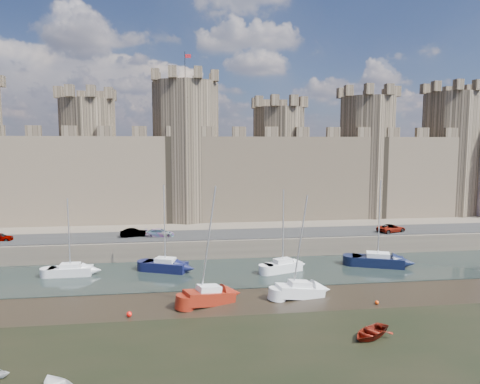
{
  "coord_description": "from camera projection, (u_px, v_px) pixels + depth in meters",
  "views": [
    {
      "loc": [
        1.66,
        -25.21,
        14.99
      ],
      "look_at": [
        7.81,
        22.0,
        9.85
      ],
      "focal_mm": 32.0,
      "sensor_mm": 36.0,
      "label": 1
    }
  ],
  "objects": [
    {
      "name": "water_channel",
      "position": [
        172.0,
        275.0,
        49.9
      ],
      "size": [
        160.0,
        12.0,
        0.08
      ],
      "primitive_type": "cube",
      "color": "black",
      "rests_on": "ground"
    },
    {
      "name": "quay",
      "position": [
        177.0,
        215.0,
        85.27
      ],
      "size": [
        160.0,
        60.0,
        2.5
      ],
      "primitive_type": "cube",
      "color": "#4C443A",
      "rests_on": "ground"
    },
    {
      "name": "road",
      "position": [
        173.0,
        236.0,
        59.49
      ],
      "size": [
        160.0,
        7.0,
        0.1
      ],
      "primitive_type": "cube",
      "color": "black",
      "rests_on": "quay"
    },
    {
      "name": "castle",
      "position": [
        171.0,
        166.0,
        72.23
      ],
      "size": [
        108.5,
        11.0,
        29.0
      ],
      "color": "#42382B",
      "rests_on": "quay"
    },
    {
      "name": "car_1",
      "position": [
        134.0,
        233.0,
        58.76
      ],
      "size": [
        3.83,
        2.11,
        1.2
      ],
      "primitive_type": "imported",
      "rotation": [
        0.0,
        0.0,
        1.81
      ],
      "color": "gray",
      "rests_on": "quay"
    },
    {
      "name": "car_2",
      "position": [
        160.0,
        233.0,
        58.84
      ],
      "size": [
        4.03,
        1.83,
        1.15
      ],
      "primitive_type": "imported",
      "rotation": [
        0.0,
        0.0,
        1.51
      ],
      "color": "gray",
      "rests_on": "quay"
    },
    {
      "name": "car_3",
      "position": [
        391.0,
        228.0,
        61.89
      ],
      "size": [
        4.73,
        3.24,
        1.2
      ],
      "primitive_type": "imported",
      "rotation": [
        0.0,
        0.0,
        1.89
      ],
      "color": "gray",
      "rests_on": "quay"
    },
    {
      "name": "sailboat_0",
      "position": [
        70.0,
        270.0,
        49.38
      ],
      "size": [
        4.84,
        1.96,
        8.98
      ],
      "rotation": [
        0.0,
        0.0,
        0.02
      ],
      "color": "silver",
      "rests_on": "ground"
    },
    {
      "name": "sailboat_1",
      "position": [
        165.0,
        265.0,
        50.99
      ],
      "size": [
        5.54,
        3.77,
        10.35
      ],
      "rotation": [
        0.0,
        0.0,
        -0.38
      ],
      "color": "black",
      "rests_on": "ground"
    },
    {
      "name": "sailboat_2",
      "position": [
        283.0,
        266.0,
        50.93
      ],
      "size": [
        4.89,
        3.18,
        9.85
      ],
      "rotation": [
        0.0,
        0.0,
        0.34
      ],
      "color": "silver",
      "rests_on": "ground"
    },
    {
      "name": "sailboat_3",
      "position": [
        378.0,
        260.0,
        53.25
      ],
      "size": [
        6.59,
        4.46,
        10.78
      ],
      "rotation": [
        0.0,
        0.0,
        -0.37
      ],
      "color": "black",
      "rests_on": "ground"
    },
    {
      "name": "sailboat_4",
      "position": [
        209.0,
        296.0,
        40.67
      ],
      "size": [
        5.21,
        3.6,
        11.35
      ],
      "rotation": [
        0.0,
        0.0,
        0.39
      ],
      "color": "maroon",
      "rests_on": "ground"
    },
    {
      "name": "sailboat_5",
      "position": [
        300.0,
        290.0,
        42.52
      ],
      "size": [
        5.0,
        2.63,
        10.26
      ],
      "rotation": [
        0.0,
        0.0,
        0.17
      ],
      "color": "silver",
      "rests_on": "ground"
    },
    {
      "name": "dinghy_3",
      "position": [
        0.0,
        373.0,
        27.67
      ],
      "size": [
        1.47,
        1.33,
        0.68
      ],
      "primitive_type": "imported",
      "rotation": [
        1.57,
        0.0,
        1.39
      ],
      "color": "silver",
      "rests_on": "ground"
    },
    {
      "name": "dinghy_4",
      "position": [
        370.0,
        333.0,
        33.53
      ],
      "size": [
        4.35,
        4.02,
        0.73
      ],
      "primitive_type": "imported",
      "rotation": [
        1.57,
        0.0,
        5.26
      ],
      "color": "maroon",
      "rests_on": "ground"
    },
    {
      "name": "buoy_1",
      "position": [
        129.0,
        314.0,
        37.62
      ],
      "size": [
        0.48,
        0.48,
        0.48
      ],
      "primitive_type": "sphere",
      "color": "red",
      "rests_on": "ground"
    },
    {
      "name": "buoy_3",
      "position": [
        377.0,
        302.0,
        40.58
      ],
      "size": [
        0.38,
        0.38,
        0.38
      ],
      "primitive_type": "sphere",
      "color": "#F2420A",
      "rests_on": "ground"
    }
  ]
}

